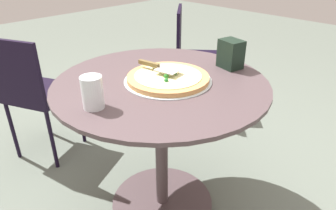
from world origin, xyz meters
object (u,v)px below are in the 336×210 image
at_px(patio_table, 161,120).
at_px(patio_chair_near, 32,89).
at_px(patio_chair_far, 193,52).
at_px(napkin_dispenser, 231,54).
at_px(pizza_on_tray, 168,78).
at_px(pizza_server, 158,66).
at_px(drinking_cup, 93,92).

distance_m(patio_table, patio_chair_near, 0.91).
bearing_deg(patio_chair_far, napkin_dispenser, -39.73).
distance_m(pizza_on_tray, pizza_server, 0.07).
xyz_separation_m(patio_table, napkin_dispenser, (0.12, 0.36, 0.27)).
distance_m(patio_table, napkin_dispenser, 0.46).
bearing_deg(patio_chair_near, pizza_on_tray, 16.82).
xyz_separation_m(patio_table, pizza_server, (-0.04, 0.02, 0.25)).
distance_m(pizza_server, drinking_cup, 0.37).
bearing_deg(pizza_on_tray, patio_table, -129.15).
distance_m(pizza_on_tray, patio_chair_near, 0.97).
relative_size(pizza_server, napkin_dispenser, 1.57).
distance_m(patio_table, drinking_cup, 0.44).
distance_m(napkin_dispenser, patio_chair_near, 1.20).
distance_m(drinking_cup, patio_chair_near, 0.93).
distance_m(pizza_server, patio_chair_near, 0.92).
distance_m(pizza_server, napkin_dispenser, 0.37).
bearing_deg(pizza_server, drinking_cup, -83.14).
height_order(pizza_server, patio_chair_near, patio_chair_near).
height_order(drinking_cup, napkin_dispenser, napkin_dispenser).
bearing_deg(drinking_cup, patio_chair_far, 115.80).
height_order(pizza_server, patio_chair_far, patio_chair_far).
bearing_deg(pizza_server, patio_chair_far, 121.88).
relative_size(pizza_server, patio_chair_far, 0.26).
bearing_deg(patio_table, patio_chair_near, -164.31).
relative_size(pizza_on_tray, patio_chair_far, 0.47).
xyz_separation_m(pizza_on_tray, drinking_cup, (-0.02, -0.37, 0.05)).
xyz_separation_m(drinking_cup, patio_chair_near, (-0.87, 0.10, -0.31)).
relative_size(patio_table, napkin_dispenser, 6.98).
relative_size(drinking_cup, patio_chair_far, 0.15).
bearing_deg(pizza_on_tray, pizza_server, -178.86).
bearing_deg(patio_chair_near, patio_chair_far, 79.63).
bearing_deg(patio_table, drinking_cup, -89.82).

